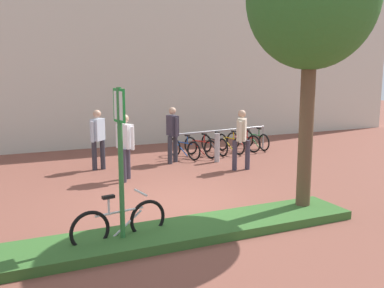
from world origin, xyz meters
TOP-DOWN VIEW (x-y plane):
  - ground_plane at (0.00, 0.00)m, footprint 60.00×60.00m
  - building_facade at (0.00, 7.99)m, footprint 28.00×1.20m
  - planter_strip at (-0.83, -1.72)m, footprint 7.00×1.10m
  - parking_sign_post at (-1.65, -1.72)m, footprint 0.09×0.36m
  - bike_at_sign at (-1.66, -1.60)m, footprint 1.67×0.44m
  - bike_rack_cluster at (3.56, 4.59)m, footprint 3.72×1.98m
  - bollard_steel at (2.75, 3.42)m, footprint 0.16×0.16m
  - person_suited_navy at (1.44, 3.86)m, footprint 0.40×0.61m
  - person_shirt_white at (2.88, 2.19)m, footprint 0.52×0.50m
  - person_casual_tan at (-0.83, 3.90)m, footprint 0.46×0.45m
  - person_shirt_blue at (-0.46, 2.37)m, footprint 0.41×0.54m

SIDE VIEW (x-z plane):
  - ground_plane at x=0.00m, z-range 0.00..0.00m
  - planter_strip at x=-0.83m, z-range 0.00..0.16m
  - bike_rack_cluster at x=3.56m, z-range -0.07..0.76m
  - bike_at_sign at x=-1.66m, z-range -0.08..0.78m
  - bollard_steel at x=2.75m, z-range 0.00..0.90m
  - person_suited_navy at x=1.44m, z-range 0.12..1.84m
  - person_shirt_white at x=2.88m, z-range 0.12..1.84m
  - person_casual_tan at x=-0.83m, z-range 0.12..1.84m
  - person_shirt_blue at x=-0.46m, z-range 0.12..1.84m
  - parking_sign_post at x=-1.65m, z-range 0.39..2.95m
  - building_facade at x=0.00m, z-range 0.00..10.00m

